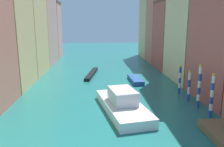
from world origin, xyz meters
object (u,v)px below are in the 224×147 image
at_px(mooring_pole_2, 189,85).
at_px(mooring_pole_0, 212,95).
at_px(mooring_pole_1, 199,86).
at_px(mooring_pole_3, 180,79).
at_px(motorboat_0, 135,80).
at_px(vaporetto_white, 122,104).
at_px(gondola_black, 92,74).

bearing_deg(mooring_pole_2, mooring_pole_0, -86.23).
height_order(mooring_pole_1, mooring_pole_3, mooring_pole_1).
distance_m(mooring_pole_0, mooring_pole_2, 5.04).
bearing_deg(motorboat_0, mooring_pole_1, -66.75).
bearing_deg(mooring_pole_3, mooring_pole_1, -87.98).
relative_size(mooring_pole_2, vaporetto_white, 0.36).
height_order(mooring_pole_2, mooring_pole_3, mooring_pole_2).
xyz_separation_m(mooring_pole_0, mooring_pole_3, (-0.25, 8.43, -0.37)).
bearing_deg(mooring_pole_2, mooring_pole_3, 88.65).
relative_size(mooring_pole_2, gondola_black, 0.39).
bearing_deg(vaporetto_white, motorboat_0, 74.22).
height_order(mooring_pole_3, gondola_black, mooring_pole_3).
distance_m(gondola_black, motorboat_0, 9.24).
bearing_deg(mooring_pole_1, mooring_pole_2, 97.35).
xyz_separation_m(mooring_pole_0, gondola_black, (-12.60, 20.63, -2.14)).
xyz_separation_m(mooring_pole_2, gondola_black, (-12.27, 15.62, -1.78)).
distance_m(mooring_pole_1, motorboat_0, 13.40).
bearing_deg(mooring_pole_3, mooring_pole_2, -91.35).
height_order(mooring_pole_0, mooring_pole_1, mooring_pole_1).
relative_size(mooring_pole_2, motorboat_0, 0.68).
height_order(mooring_pole_0, mooring_pole_2, mooring_pole_0).
height_order(mooring_pole_1, motorboat_0, mooring_pole_1).
height_order(vaporetto_white, motorboat_0, vaporetto_white).
xyz_separation_m(mooring_pole_3, vaporetto_white, (-8.61, -6.16, -1.19)).
distance_m(mooring_pole_3, vaporetto_white, 10.65).
relative_size(mooring_pole_1, mooring_pole_2, 1.28).
xyz_separation_m(mooring_pole_1, motorboat_0, (-5.21, 12.14, -2.25)).
distance_m(vaporetto_white, gondola_black, 18.74).
xyz_separation_m(mooring_pole_2, mooring_pole_3, (0.08, 3.41, -0.01)).
height_order(vaporetto_white, gondola_black, vaporetto_white).
distance_m(mooring_pole_1, gondola_black, 21.87).
distance_m(mooring_pole_0, gondola_black, 24.27).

